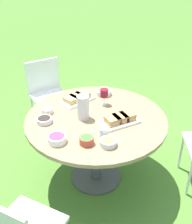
# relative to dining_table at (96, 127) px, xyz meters

# --- Properties ---
(ground_plane) EXTENTS (40.00, 40.00, 0.00)m
(ground_plane) POSITION_rel_dining_table_xyz_m (0.00, 0.00, -0.64)
(ground_plane) COLOR #4C7A2D
(dining_table) EXTENTS (1.32, 1.32, 0.75)m
(dining_table) POSITION_rel_dining_table_xyz_m (0.00, 0.00, 0.00)
(dining_table) COLOR #4C4C51
(dining_table) RESTS_ON ground_plane
(chair_near_right) EXTENTS (0.57, 0.58, 0.89)m
(chair_near_right) POSITION_rel_dining_table_xyz_m (1.10, -0.51, -0.12)
(chair_near_right) COLOR silver
(chair_near_right) RESTS_ON ground_plane
(water_pitcher) EXTENTS (0.12, 0.11, 0.23)m
(water_pitcher) POSITION_rel_dining_table_xyz_m (0.09, 0.07, 0.22)
(water_pitcher) COLOR silver
(water_pitcher) RESTS_ON dining_table
(wine_glass) EXTENTS (0.08, 0.08, 0.17)m
(wine_glass) POSITION_rel_dining_table_xyz_m (0.07, -0.25, 0.23)
(wine_glass) COLOR silver
(wine_glass) RESTS_ON dining_table
(platter_bread_main) EXTENTS (0.33, 0.39, 0.08)m
(platter_bread_main) POSITION_rel_dining_table_xyz_m (-0.23, -0.05, 0.14)
(platter_bread_main) COLOR white
(platter_bread_main) RESTS_ON dining_table
(platter_charcuterie) EXTENTS (0.26, 0.38, 0.07)m
(platter_charcuterie) POSITION_rel_dining_table_xyz_m (0.34, -0.16, 0.14)
(platter_charcuterie) COLOR white
(platter_charcuterie) RESTS_ON dining_table
(bowl_fries) EXTENTS (0.13, 0.13, 0.05)m
(bowl_fries) POSITION_rel_dining_table_xyz_m (-0.31, 0.29, 0.14)
(bowl_fries) COLOR silver
(bowl_fries) RESTS_ON dining_table
(bowl_salad) EXTENTS (0.12, 0.12, 0.07)m
(bowl_salad) POSITION_rel_dining_table_xyz_m (-0.16, 0.37, 0.14)
(bowl_salad) COLOR #B74733
(bowl_salad) RESTS_ON dining_table
(bowl_olives) EXTENTS (0.14, 0.14, 0.05)m
(bowl_olives) POSITION_rel_dining_table_xyz_m (0.34, 0.33, 0.13)
(bowl_olives) COLOR silver
(bowl_olives) RESTS_ON dining_table
(bowl_dip_red) EXTENTS (0.15, 0.15, 0.06)m
(bowl_dip_red) POSITION_rel_dining_table_xyz_m (0.06, 0.49, 0.14)
(bowl_dip_red) COLOR white
(bowl_dip_red) RESTS_ON dining_table
(bowl_dip_cream) EXTENTS (0.10, 0.10, 0.05)m
(bowl_dip_cream) POSITION_rel_dining_table_xyz_m (0.43, 0.19, 0.14)
(bowl_dip_cream) COLOR beige
(bowl_dip_cream) RESTS_ON dining_table
(bowl_roasted_veg) EXTENTS (0.16, 0.16, 0.06)m
(bowl_roasted_veg) POSITION_rel_dining_table_xyz_m (0.19, -0.43, 0.14)
(bowl_roasted_veg) COLOR silver
(bowl_roasted_veg) RESTS_ON dining_table
(cup_water_near) EXTENTS (0.08, 0.08, 0.09)m
(cup_water_near) POSITION_rel_dining_table_xyz_m (-0.22, 0.21, 0.15)
(cup_water_near) COLOR silver
(cup_water_near) RESTS_ON dining_table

